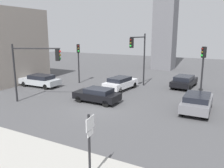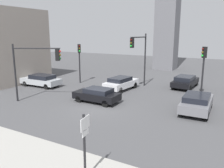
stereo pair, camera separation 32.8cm
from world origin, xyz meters
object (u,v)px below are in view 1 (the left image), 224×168
Objects in this scene: traffic_light_2 at (139,51)px; car_2 at (97,95)px; traffic_light_0 at (203,62)px; car_4 at (184,81)px; traffic_light_3 at (78,56)px; traffic_light_1 at (36,61)px; car_1 at (120,83)px; car_0 at (40,80)px; car_3 at (197,102)px; direction_sign at (90,140)px.

traffic_light_2 is 1.46× the size of car_2.
traffic_light_0 reaches higher than car_4.
traffic_light_1 is at bearing -37.03° from traffic_light_3.
car_1 reaches higher than car_4.
traffic_light_3 is 1.15× the size of car_2.
traffic_light_0 is at bearing -142.43° from car_2.
car_3 is (17.01, -0.55, 0.05)m from car_0.
traffic_light_3 is at bearing 118.99° from direction_sign.
car_4 is (5.59, 9.40, 0.04)m from car_2.
traffic_light_1 is 15.86m from car_4.
car_4 is at bearing -120.26° from car_2.
car_4 is (-2.18, 3.53, -2.62)m from traffic_light_0.
car_0 is at bearing 115.03° from car_1.
traffic_light_1 is 13.68m from car_3.
traffic_light_0 is at bearing 73.58° from direction_sign.
direction_sign is 0.55× the size of traffic_light_1.
traffic_light_3 is at bearing -42.68° from car_2.
traffic_light_2 is at bearing -156.20° from car_0.
car_1 is at bearing 130.50° from car_4.
car_0 reaches higher than car_4.
traffic_light_2 reaches higher than traffic_light_3.
traffic_light_0 is 1.02× the size of traffic_light_3.
traffic_light_1 is 1.08× the size of traffic_light_3.
direction_sign is 17.25m from traffic_light_2.
car_4 is at bearing 16.16° from car_3.
traffic_light_3 reaches higher than car_3.
car_3 reaches higher than car_4.
traffic_light_2 reaches higher than traffic_light_1.
traffic_light_1 is (-10.33, 7.32, 1.73)m from direction_sign.
traffic_light_1 reaches higher than traffic_light_0.
traffic_light_2 is 9.41m from car_3.
traffic_light_2 is at bearing 96.99° from direction_sign.
traffic_light_3 is 8.87m from car_2.
traffic_light_0 is 10.10m from car_2.
traffic_light_3 is at bearing -128.33° from car_0.
traffic_light_3 is 1.04× the size of car_1.
car_1 reaches higher than car_2.
direction_sign is 0.47× the size of traffic_light_2.
car_1 is at bearing 103.20° from direction_sign.
traffic_light_1 reaches higher than car_2.
traffic_light_3 is at bearing -74.12° from traffic_light_2.
direction_sign is at bearing 165.93° from car_3.
car_2 is (4.73, 2.29, -2.90)m from traffic_light_1.
traffic_light_3 is at bearing 110.64° from car_4.
car_4 is (5.80, 4.35, -0.02)m from car_1.
car_1 is at bearing -87.12° from car_2.
direction_sign is 19.46m from traffic_light_3.
car_4 reaches higher than car_2.
direction_sign is 0.58× the size of traffic_light_0.
car_0 is at bearing -57.14° from traffic_light_2.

